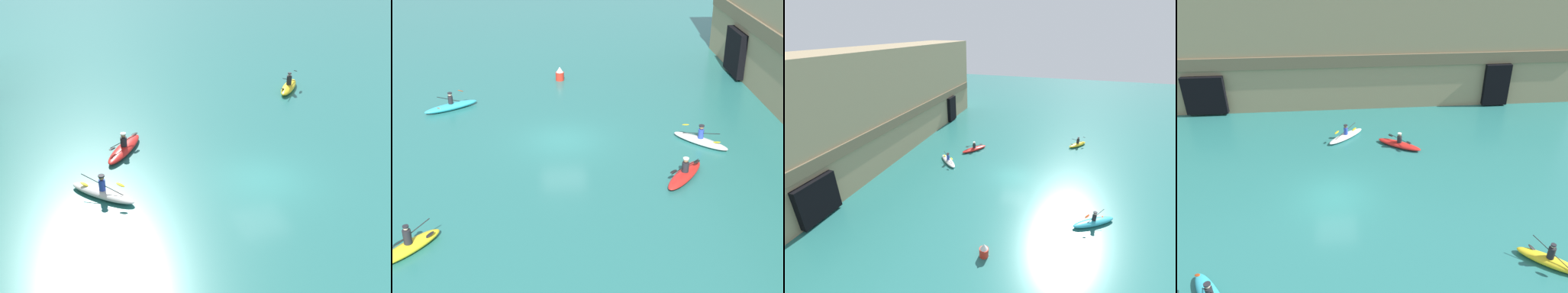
% 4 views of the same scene
% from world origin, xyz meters
% --- Properties ---
extents(ground_plane, '(120.00, 120.00, 0.00)m').
position_xyz_m(ground_plane, '(0.00, 0.00, 0.00)').
color(ground_plane, '#28706B').
extents(cliff_bluff, '(40.15, 6.70, 11.59)m').
position_xyz_m(cliff_bluff, '(1.86, 16.08, 5.77)').
color(cliff_bluff, '#9E8966').
rests_on(cliff_bluff, ground).
extents(kayak_white, '(2.95, 2.91, 1.10)m').
position_xyz_m(kayak_white, '(0.86, 7.45, 0.21)').
color(kayak_white, white).
rests_on(kayak_white, ground).
extents(kayak_red, '(3.21, 2.61, 1.09)m').
position_xyz_m(kayak_red, '(4.66, 5.75, 0.22)').
color(kayak_red, red).
rests_on(kayak_red, ground).
extents(kayak_yellow, '(2.72, 2.41, 1.18)m').
position_xyz_m(kayak_yellow, '(9.78, -6.11, 0.25)').
color(kayak_yellow, yellow).
rests_on(kayak_yellow, ground).
extents(kayak_cyan, '(2.59, 3.33, 1.15)m').
position_xyz_m(kayak_cyan, '(-5.03, -6.94, 0.24)').
color(kayak_cyan, '#33B2C6').
rests_on(kayak_cyan, ground).
extents(marker_buoy, '(0.60, 0.60, 0.99)m').
position_xyz_m(marker_buoy, '(-10.35, -0.05, 0.46)').
color(marker_buoy, red).
rests_on(marker_buoy, ground).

